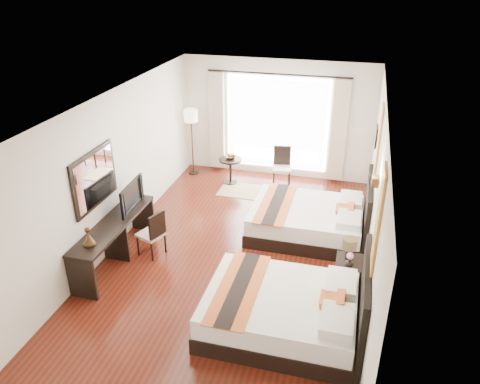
% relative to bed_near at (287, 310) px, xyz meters
% --- Properties ---
extents(floor, '(4.50, 7.50, 0.01)m').
position_rel_bed_near_xyz_m(floor, '(-1.20, 1.56, -0.33)').
color(floor, '#351809').
rests_on(floor, ground).
extents(ceiling, '(4.50, 7.50, 0.02)m').
position_rel_bed_near_xyz_m(ceiling, '(-1.20, 1.56, 2.47)').
color(ceiling, white).
rests_on(ceiling, wall_headboard).
extents(wall_headboard, '(0.01, 7.50, 2.80)m').
position_rel_bed_near_xyz_m(wall_headboard, '(1.05, 1.56, 1.08)').
color(wall_headboard, silver).
rests_on(wall_headboard, floor).
extents(wall_desk, '(0.01, 7.50, 2.80)m').
position_rel_bed_near_xyz_m(wall_desk, '(-3.44, 1.56, 1.08)').
color(wall_desk, silver).
rests_on(wall_desk, floor).
extents(wall_window, '(4.50, 0.01, 2.80)m').
position_rel_bed_near_xyz_m(wall_window, '(-1.20, 5.31, 1.08)').
color(wall_window, silver).
rests_on(wall_window, floor).
extents(wall_entry, '(4.50, 0.01, 2.80)m').
position_rel_bed_near_xyz_m(wall_entry, '(-1.20, -2.18, 1.08)').
color(wall_entry, silver).
rests_on(wall_entry, floor).
extents(window_glass, '(2.40, 0.02, 2.20)m').
position_rel_bed_near_xyz_m(window_glass, '(-1.20, 5.29, 0.98)').
color(window_glass, white).
rests_on(window_glass, wall_window).
extents(sheer_curtain, '(2.30, 0.02, 2.10)m').
position_rel_bed_near_xyz_m(sheer_curtain, '(-1.20, 5.23, 0.98)').
color(sheer_curtain, white).
rests_on(sheer_curtain, wall_window).
extents(drape_left, '(0.35, 0.14, 2.35)m').
position_rel_bed_near_xyz_m(drape_left, '(-2.65, 5.19, 0.96)').
color(drape_left, '#BFB194').
rests_on(drape_left, floor).
extents(drape_right, '(0.35, 0.14, 2.35)m').
position_rel_bed_near_xyz_m(drape_right, '(0.25, 5.19, 0.96)').
color(drape_right, '#BFB194').
rests_on(drape_right, floor).
extents(art_panel_near, '(0.03, 0.50, 1.35)m').
position_rel_bed_near_xyz_m(art_panel_near, '(1.03, 0.00, 1.63)').
color(art_panel_near, maroon).
rests_on(art_panel_near, wall_headboard).
extents(art_panel_far, '(0.03, 0.50, 1.35)m').
position_rel_bed_near_xyz_m(art_panel_far, '(1.03, 2.68, 1.63)').
color(art_panel_far, maroon).
rests_on(art_panel_far, wall_headboard).
extents(wall_sconce, '(0.10, 0.14, 0.14)m').
position_rel_bed_near_xyz_m(wall_sconce, '(0.99, 1.19, 1.60)').
color(wall_sconce, '#412A17').
rests_on(wall_sconce, wall_headboard).
extents(mirror_frame, '(0.04, 1.25, 0.95)m').
position_rel_bed_near_xyz_m(mirror_frame, '(-3.42, 0.94, 1.23)').
color(mirror_frame, black).
rests_on(mirror_frame, wall_desk).
extents(mirror_glass, '(0.01, 1.12, 0.82)m').
position_rel_bed_near_xyz_m(mirror_glass, '(-3.39, 0.94, 1.23)').
color(mirror_glass, white).
rests_on(mirror_glass, mirror_frame).
extents(bed_near, '(2.22, 1.73, 1.26)m').
position_rel_bed_near_xyz_m(bed_near, '(0.00, 0.00, 0.00)').
color(bed_near, black).
rests_on(bed_near, floor).
extents(bed_far, '(2.20, 1.71, 1.24)m').
position_rel_bed_near_xyz_m(bed_far, '(0.01, 2.68, -0.00)').
color(bed_far, black).
rests_on(bed_far, floor).
extents(nightstand, '(0.42, 0.52, 0.50)m').
position_rel_bed_near_xyz_m(nightstand, '(0.78, 1.19, -0.07)').
color(nightstand, black).
rests_on(nightstand, floor).
extents(table_lamp, '(0.23, 0.23, 0.36)m').
position_rel_bed_near_xyz_m(table_lamp, '(0.75, 1.27, 0.42)').
color(table_lamp, black).
rests_on(table_lamp, nightstand).
extents(vase, '(0.14, 0.14, 0.14)m').
position_rel_bed_near_xyz_m(vase, '(0.78, 1.04, 0.24)').
color(vase, black).
rests_on(vase, nightstand).
extents(console_desk, '(0.50, 2.20, 0.76)m').
position_rel_bed_near_xyz_m(console_desk, '(-3.19, 0.94, 0.05)').
color(console_desk, black).
rests_on(console_desk, floor).
extents(television, '(0.16, 0.89, 0.51)m').
position_rel_bed_near_xyz_m(television, '(-3.17, 1.49, 0.68)').
color(television, black).
rests_on(television, console_desk).
extents(bronze_figurine, '(0.22, 0.22, 0.28)m').
position_rel_bed_near_xyz_m(bronze_figurine, '(-3.19, 0.21, 0.57)').
color(bronze_figurine, '#412A17').
rests_on(bronze_figurine, console_desk).
extents(desk_chair, '(0.51, 0.51, 0.87)m').
position_rel_bed_near_xyz_m(desk_chair, '(-2.65, 1.27, -0.06)').
color(desk_chair, '#BDAC91').
rests_on(desk_chair, floor).
extents(floor_lamp, '(0.33, 0.33, 1.62)m').
position_rel_bed_near_xyz_m(floor_lamp, '(-3.18, 4.84, 1.05)').
color(floor_lamp, black).
rests_on(floor_lamp, floor).
extents(side_table, '(0.53, 0.53, 0.61)m').
position_rel_bed_near_xyz_m(side_table, '(-2.13, 4.52, -0.02)').
color(side_table, black).
rests_on(side_table, floor).
extents(fruit_bowl, '(0.28, 0.28, 0.06)m').
position_rel_bed_near_xyz_m(fruit_bowl, '(-2.13, 4.55, 0.31)').
color(fruit_bowl, '#452E18').
rests_on(fruit_bowl, side_table).
extents(window_chair, '(0.49, 0.49, 0.91)m').
position_rel_bed_near_xyz_m(window_chair, '(-0.94, 4.73, -0.05)').
color(window_chair, '#BDAC91').
rests_on(window_chair, floor).
extents(jute_rug, '(1.16, 0.80, 0.01)m').
position_rel_bed_near_xyz_m(jute_rug, '(-1.69, 4.17, -0.32)').
color(jute_rug, tan).
rests_on(jute_rug, floor).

